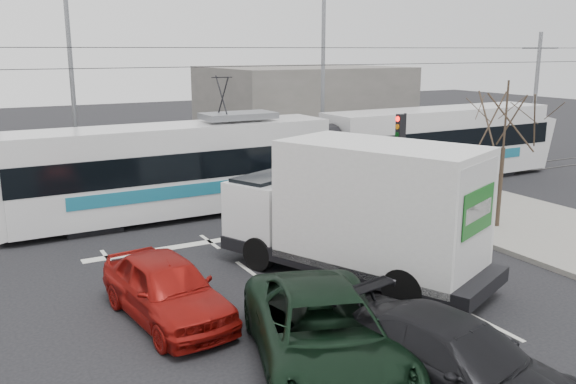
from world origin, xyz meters
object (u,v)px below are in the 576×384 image
street_lamp_near (320,71)px  tram (322,154)px  traffic_signal (401,140)px  navy_pickup (354,184)px  street_lamp_far (67,74)px  red_car (166,288)px  bare_tree (505,121)px  silver_pickup (355,220)px  green_car (325,334)px  dark_car (456,361)px  box_truck (358,212)px

street_lamp_near → tram: size_ratio=0.36×
traffic_signal → street_lamp_near: 7.91m
street_lamp_near → navy_pickup: bearing=-111.6°
street_lamp_far → red_car: (-0.51, -15.01, -4.35)m
street_lamp_near → traffic_signal: bearing=-96.4°
bare_tree → silver_pickup: 6.43m
street_lamp_near → green_car: size_ratio=1.58×
red_car → tram: bearing=35.4°
street_lamp_near → navy_pickup: size_ratio=1.52×
green_car → dark_car: 2.47m
traffic_signal → navy_pickup: bearing=174.9°
green_car → dark_car: bearing=-32.2°
navy_pickup → green_car: navy_pickup is taller
street_lamp_far → silver_pickup: size_ratio=1.48×
dark_car → street_lamp_near: bearing=54.6°
silver_pickup → navy_pickup: 4.74m
box_truck → tram: bearing=40.6°
traffic_signal → red_car: (-11.17, -5.50, -1.98)m
street_lamp_near → silver_pickup: (-5.54, -11.25, -4.04)m
silver_pickup → red_car: 6.71m
street_lamp_near → dark_car: street_lamp_near is taller
street_lamp_near → green_car: bearing=-120.9°
traffic_signal → dark_car: traffic_signal is taller
dark_car → bare_tree: bearing=28.4°
bare_tree → street_lamp_near: bearing=91.4°
red_car → navy_pickup: bearing=25.0°
silver_pickup → green_car: bearing=-131.9°
silver_pickup → dark_car: (-2.95, -7.45, -0.34)m
box_truck → navy_pickup: size_ratio=1.35×
tram → green_car: size_ratio=4.40×
silver_pickup → navy_pickup: bearing=53.4°
bare_tree → traffic_signal: (-1.13, 4.00, -1.05)m
silver_pickup → street_lamp_far: bearing=111.5°
bare_tree → red_car: (-12.30, -1.51, -3.03)m
tram → silver_pickup: (-3.10, -6.98, -0.74)m
tram → silver_pickup: size_ratio=4.14×
box_truck → navy_pickup: bearing=32.8°
street_lamp_far → navy_pickup: 13.28m
green_car → traffic_signal: bearing=63.5°
navy_pickup → green_car: (-7.15, -9.48, -0.37)m
bare_tree → tram: bare_tree is taller
box_truck → dark_car: 6.13m
green_car → box_truck: bearing=66.6°
green_car → bare_tree: bearing=45.4°
street_lamp_far → box_truck: size_ratio=1.13×
street_lamp_far → dark_car: 21.37m
bare_tree → red_car: 12.75m
bare_tree → tram: bearing=110.7°
traffic_signal → dark_car: size_ratio=0.71×
street_lamp_far → green_car: street_lamp_far is taller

